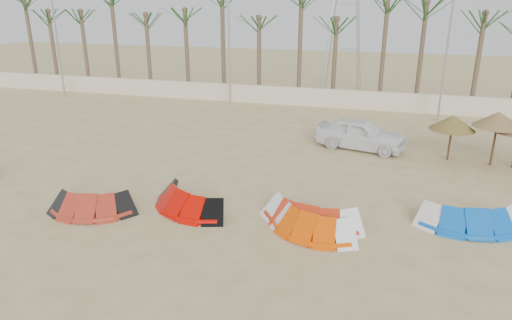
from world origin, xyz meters
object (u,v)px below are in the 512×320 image
(kite_orange, at_px, (313,219))
(parasol_right, at_px, (498,119))
(kite_red_mid, at_px, (191,197))
(car, at_px, (361,134))
(kite_red_right, at_px, (312,210))
(parasol_left, at_px, (453,123))
(kite_blue, at_px, (471,213))
(kite_red_left, at_px, (96,200))

(kite_orange, bearing_deg, parasol_right, 51.49)
(kite_red_mid, distance_m, car, 10.52)
(kite_red_right, relative_size, car, 0.82)
(kite_orange, relative_size, parasol_left, 1.55)
(kite_orange, distance_m, kite_blue, 5.49)
(parasol_left, height_order, car, parasol_left)
(car, bearing_deg, kite_blue, -137.80)
(kite_orange, relative_size, parasol_right, 1.34)
(kite_red_left, distance_m, car, 13.41)
(kite_blue, relative_size, parasol_left, 1.70)
(kite_red_left, height_order, kite_red_right, same)
(car, bearing_deg, parasol_left, -85.20)
(kite_red_mid, height_order, kite_orange, same)
(parasol_left, height_order, parasol_right, parasol_right)
(parasol_left, bearing_deg, parasol_right, -7.18)
(kite_orange, height_order, parasol_left, parasol_left)
(parasol_right, bearing_deg, kite_red_left, -147.54)
(kite_red_left, xyz_separation_m, kite_blue, (12.96, 2.67, 0.00))
(kite_red_mid, bearing_deg, car, 58.54)
(kite_red_right, bearing_deg, kite_red_mid, -178.02)
(kite_orange, bearing_deg, kite_red_right, 101.99)
(kite_red_mid, bearing_deg, kite_red_left, -158.96)
(kite_red_mid, bearing_deg, kite_blue, 8.37)
(kite_orange, height_order, kite_blue, same)
(kite_red_right, xyz_separation_m, kite_orange, (0.15, -0.70, -0.00))
(kite_blue, bearing_deg, kite_red_mid, -171.63)
(kite_red_right, bearing_deg, parasol_left, 57.58)
(kite_red_left, distance_m, parasol_left, 16.16)
(parasol_right, bearing_deg, car, 172.29)
(kite_orange, bearing_deg, kite_red_mid, 173.24)
(kite_orange, distance_m, car, 9.56)
(kite_blue, xyz_separation_m, parasol_right, (1.80, 6.72, 1.77))
(parasol_left, bearing_deg, car, 172.06)
(kite_blue, relative_size, parasol_right, 1.47)
(kite_blue, distance_m, parasol_right, 7.18)
(kite_red_right, xyz_separation_m, car, (1.01, 8.81, 0.36))
(parasol_right, relative_size, car, 0.56)
(parasol_right, bearing_deg, parasol_left, 172.82)
(kite_red_left, relative_size, parasol_left, 1.52)
(kite_orange, relative_size, car, 0.75)
(kite_red_mid, relative_size, kite_orange, 1.11)
(kite_red_right, height_order, parasol_left, parasol_left)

